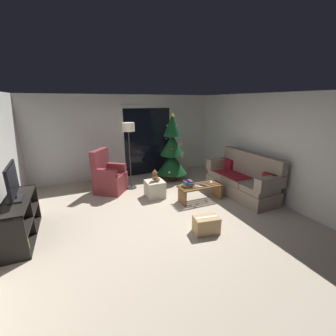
# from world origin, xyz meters

# --- Properties ---
(ground_plane) EXTENTS (7.00, 7.00, 0.00)m
(ground_plane) POSITION_xyz_m (0.00, 0.00, 0.00)
(ground_plane) COLOR #B2A38E
(wall_back) EXTENTS (5.72, 0.12, 2.50)m
(wall_back) POSITION_xyz_m (0.00, 3.06, 1.25)
(wall_back) COLOR silver
(wall_back) RESTS_ON ground
(wall_right) EXTENTS (0.12, 6.00, 2.50)m
(wall_right) POSITION_xyz_m (2.86, 0.00, 1.25)
(wall_right) COLOR silver
(wall_right) RESTS_ON ground
(patio_door_frame) EXTENTS (1.60, 0.02, 2.20)m
(patio_door_frame) POSITION_xyz_m (0.66, 2.99, 1.10)
(patio_door_frame) COLOR silver
(patio_door_frame) RESTS_ON ground
(patio_door_glass) EXTENTS (1.50, 0.02, 2.10)m
(patio_door_glass) POSITION_xyz_m (0.66, 2.97, 1.05)
(patio_door_glass) COLOR black
(patio_door_glass) RESTS_ON ground
(couch) EXTENTS (0.85, 1.97, 1.08)m
(couch) POSITION_xyz_m (2.32, 0.37, 0.40)
(couch) COLOR gray
(couch) RESTS_ON ground
(coffee_table) EXTENTS (1.10, 0.40, 0.39)m
(coffee_table) POSITION_xyz_m (1.16, 0.49, 0.26)
(coffee_table) COLOR brown
(coffee_table) RESTS_ON ground
(remote_graphite) EXTENTS (0.12, 0.16, 0.02)m
(remote_graphite) POSITION_xyz_m (1.20, 0.45, 0.40)
(remote_graphite) COLOR #333338
(remote_graphite) RESTS_ON coffee_table
(remote_white) EXTENTS (0.14, 0.14, 0.02)m
(remote_white) POSITION_xyz_m (1.05, 0.42, 0.40)
(remote_white) COLOR silver
(remote_white) RESTS_ON coffee_table
(remote_silver) EXTENTS (0.11, 0.16, 0.02)m
(remote_silver) POSITION_xyz_m (1.48, 0.53, 0.40)
(remote_silver) COLOR #ADADB2
(remote_silver) RESTS_ON coffee_table
(book_stack) EXTENTS (0.25, 0.22, 0.14)m
(book_stack) POSITION_xyz_m (0.83, 0.53, 0.46)
(book_stack) COLOR #4C4C51
(book_stack) RESTS_ON coffee_table
(cell_phone) EXTENTS (0.10, 0.16, 0.01)m
(cell_phone) POSITION_xyz_m (0.82, 0.54, 0.54)
(cell_phone) COLOR black
(cell_phone) RESTS_ON book_stack
(christmas_tree) EXTENTS (0.89, 0.89, 2.02)m
(christmas_tree) POSITION_xyz_m (1.13, 2.11, 0.89)
(christmas_tree) COLOR #4C1E19
(christmas_tree) RESTS_ON ground
(armchair) EXTENTS (0.96, 0.95, 1.13)m
(armchair) POSITION_xyz_m (-0.78, 1.91, 0.40)
(armchair) COLOR maroon
(armchair) RESTS_ON ground
(floor_lamp) EXTENTS (0.32, 0.32, 1.78)m
(floor_lamp) POSITION_xyz_m (-0.18, 1.93, 1.51)
(floor_lamp) COLOR #2D2D30
(floor_lamp) RESTS_ON ground
(media_shelf) EXTENTS (0.40, 1.40, 0.73)m
(media_shelf) POSITION_xyz_m (-2.53, 0.31, 0.35)
(media_shelf) COLOR black
(media_shelf) RESTS_ON ground
(television) EXTENTS (0.22, 0.84, 0.61)m
(television) POSITION_xyz_m (-2.50, 0.37, 1.05)
(television) COLOR black
(television) RESTS_ON media_shelf
(ottoman) EXTENTS (0.44, 0.44, 0.42)m
(ottoman) POSITION_xyz_m (0.22, 1.11, 0.21)
(ottoman) COLOR beige
(ottoman) RESTS_ON ground
(teddy_bear_chestnut) EXTENTS (0.22, 0.21, 0.29)m
(teddy_bear_chestnut) POSITION_xyz_m (0.23, 1.11, 0.54)
(teddy_bear_chestnut) COLOR brown
(teddy_bear_chestnut) RESTS_ON ottoman
(cardboard_box_taped_mid_floor) EXTENTS (0.49, 0.35, 0.32)m
(cardboard_box_taped_mid_floor) POSITION_xyz_m (0.54, -0.74, 0.16)
(cardboard_box_taped_mid_floor) COLOR tan
(cardboard_box_taped_mid_floor) RESTS_ON ground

